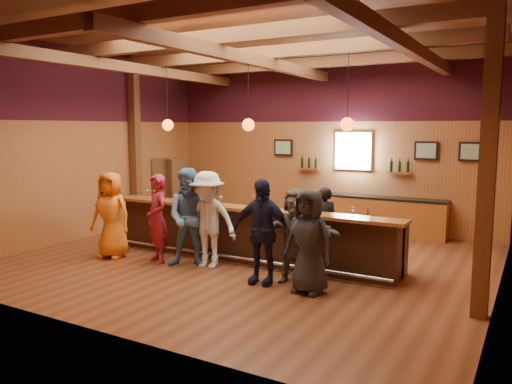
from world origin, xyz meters
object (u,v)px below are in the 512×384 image
bar_counter (253,233)px  customer_denim (191,218)px  ice_bucket (258,202)px  customer_orange (111,215)px  customer_brown (296,235)px  stainless_fridge (171,189)px  bottle_a (263,200)px  bartender (324,222)px  back_bar_cabinet (364,214)px  customer_dark (309,241)px  customer_navy (261,231)px  customer_redvest (157,219)px  customer_white (208,220)px

bar_counter → customer_denim: size_ratio=3.33×
bar_counter → ice_bucket: (0.31, -0.34, 0.71)m
customer_orange → customer_brown: customer_orange is taller
stainless_fridge → bottle_a: size_ratio=4.62×
customer_orange → customer_denim: customer_denim is taller
ice_bucket → bartender: bearing=50.9°
back_bar_cabinet → customer_brown: customer_brown is taller
customer_orange → bottle_a: 3.15m
customer_dark → bottle_a: size_ratio=4.33×
customer_orange → bar_counter: bearing=15.3°
bar_counter → stainless_fridge: stainless_fridge is taller
ice_bucket → customer_orange: bearing=-161.0°
customer_denim → ice_bucket: 1.32m
customer_navy → stainless_fridge: bearing=138.3°
bottle_a → customer_orange: bearing=-160.1°
customer_orange → customer_navy: size_ratio=0.98×
customer_denim → customer_orange: bearing=162.2°
ice_bucket → bottle_a: bottle_a is taller
customer_redvest → ice_bucket: bearing=51.7°
customer_orange → customer_dark: (4.39, -0.04, -0.04)m
customer_orange → customer_navy: (3.49, 0.01, 0.02)m
customer_brown → customer_dark: size_ratio=0.97×
bar_counter → customer_white: (-0.45, -0.95, 0.40)m
customer_dark → ice_bucket: 1.87m
back_bar_cabinet → customer_redvest: 5.44m
customer_denim → customer_redvest: bearing=159.8°
customer_orange → customer_navy: 3.49m
bar_counter → back_bar_cabinet: bearing=71.7°
customer_brown → customer_white: bearing=157.1°
bar_counter → customer_orange: customer_orange is taller
customer_white → customer_navy: size_ratio=1.02×
stainless_fridge → customer_navy: bearing=-36.8°
stainless_fridge → customer_redvest: 4.43m
customer_redvest → customer_denim: customer_denim is taller
customer_redvest → bartender: bearing=63.0°
customer_denim → customer_dark: 2.60m
bar_counter → customer_redvest: customer_redvest is taller
customer_brown → bartender: bearing=73.1°
customer_orange → customer_redvest: size_ratio=1.01×
bartender → bar_counter: bearing=7.9°
bar_counter → stainless_fridge: (-4.12, 2.45, 0.38)m
customer_denim → customer_navy: size_ratio=1.05×
bar_counter → stainless_fridge: 4.81m
bar_counter → customer_navy: size_ratio=3.49×
customer_orange → bartender: bearing=17.1°
customer_redvest → customer_navy: (2.44, -0.17, 0.03)m
customer_redvest → customer_denim: 0.77m
stainless_fridge → customer_orange: (1.54, -3.78, -0.02)m
ice_bucket → bottle_a: size_ratio=0.63×
customer_orange → back_bar_cabinet: bearing=40.5°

